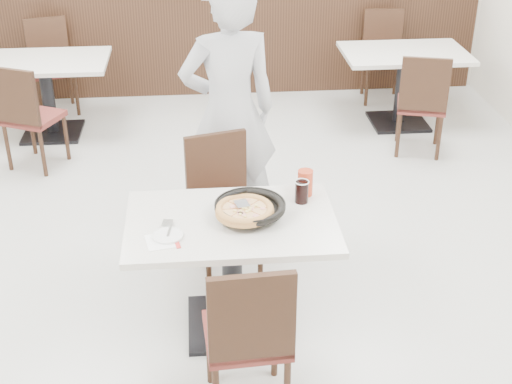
{
  "coord_description": "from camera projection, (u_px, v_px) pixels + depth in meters",
  "views": [
    {
      "loc": [
        -0.16,
        -4.11,
        2.81
      ],
      "look_at": [
        0.18,
        -0.3,
        0.76
      ],
      "focal_mm": 50.0,
      "sensor_mm": 36.0,
      "label": 1
    }
  ],
  "objects": [
    {
      "name": "floor",
      "position": [
        227.0,
        269.0,
        4.94
      ],
      "size": [
        7.0,
        7.0,
        0.0
      ],
      "primitive_type": "plane",
      "color": "#AFAFAA",
      "rests_on": "ground"
    },
    {
      "name": "wainscot_back",
      "position": [
        209.0,
        46.0,
        7.74
      ],
      "size": [
        5.9,
        0.03,
        1.1
      ],
      "primitive_type": "cube",
      "color": "black",
      "rests_on": "floor"
    },
    {
      "name": "main_table",
      "position": [
        232.0,
        275.0,
        4.23
      ],
      "size": [
        1.25,
        0.88,
        0.75
      ],
      "primitive_type": null,
      "rotation": [
        0.0,
        0.0,
        0.06
      ],
      "color": "beige",
      "rests_on": "floor"
    },
    {
      "name": "chair_near",
      "position": [
        247.0,
        331.0,
        3.61
      ],
      "size": [
        0.45,
        0.45,
        0.95
      ],
      "primitive_type": null,
      "rotation": [
        0.0,
        0.0,
        0.06
      ],
      "color": "black",
      "rests_on": "floor"
    },
    {
      "name": "chair_far",
      "position": [
        226.0,
        210.0,
        4.71
      ],
      "size": [
        0.51,
        0.51,
        0.95
      ],
      "primitive_type": null,
      "rotation": [
        0.0,
        0.0,
        3.41
      ],
      "color": "black",
      "rests_on": "floor"
    },
    {
      "name": "trivet",
      "position": [
        251.0,
        214.0,
        4.08
      ],
      "size": [
        0.13,
        0.13,
        0.04
      ],
      "primitive_type": "cylinder",
      "rotation": [
        0.0,
        0.0,
        0.06
      ],
      "color": "black",
      "rests_on": "main_table"
    },
    {
      "name": "pizza_pan",
      "position": [
        250.0,
        210.0,
        4.07
      ],
      "size": [
        0.37,
        0.37,
        0.01
      ],
      "primitive_type": "cylinder",
      "rotation": [
        0.0,
        0.0,
        0.06
      ],
      "color": "black",
      "rests_on": "trivet"
    },
    {
      "name": "pizza",
      "position": [
        245.0,
        212.0,
        4.02
      ],
      "size": [
        0.35,
        0.35,
        0.02
      ],
      "primitive_type": "cylinder",
      "rotation": [
        0.0,
        0.0,
        0.06
      ],
      "color": "#C08746",
      "rests_on": "pizza_pan"
    },
    {
      "name": "pizza_server",
      "position": [
        242.0,
        203.0,
        4.03
      ],
      "size": [
        0.09,
        0.11,
        0.0
      ],
      "primitive_type": "cube",
      "rotation": [
        0.0,
        0.0,
        0.24
      ],
      "color": "silver",
      "rests_on": "pizza"
    },
    {
      "name": "napkin",
      "position": [
        162.0,
        241.0,
        3.85
      ],
      "size": [
        0.2,
        0.2,
        0.0
      ],
      "primitive_type": "cube",
      "rotation": [
        0.0,
        0.0,
        0.2
      ],
      "color": "white",
      "rests_on": "main_table"
    },
    {
      "name": "side_plate",
      "position": [
        168.0,
        236.0,
        3.89
      ],
      "size": [
        0.18,
        0.18,
        0.01
      ],
      "primitive_type": "cylinder",
      "rotation": [
        0.0,
        0.0,
        0.06
      ],
      "color": "white",
      "rests_on": "napkin"
    },
    {
      "name": "fork",
      "position": [
        170.0,
        229.0,
        3.93
      ],
      "size": [
        0.04,
        0.15,
        0.0
      ],
      "primitive_type": "cube",
      "rotation": [
        0.0,
        0.0,
        -0.14
      ],
      "color": "silver",
      "rests_on": "side_plate"
    },
    {
      "name": "cola_glass",
      "position": [
        302.0,
        192.0,
        4.21
      ],
      "size": [
        0.08,
        0.08,
        0.13
      ],
      "primitive_type": "cylinder",
      "rotation": [
        0.0,
        0.0,
        0.06
      ],
      "color": "black",
      "rests_on": "main_table"
    },
    {
      "name": "red_cup",
      "position": [
        305.0,
        183.0,
        4.29
      ],
      "size": [
        0.1,
        0.1,
        0.16
      ],
      "primitive_type": "cylinder",
      "rotation": [
        0.0,
        0.0,
        0.06
      ],
      "color": "#B0341A",
      "rests_on": "main_table"
    },
    {
      "name": "diner_person",
      "position": [
        229.0,
        113.0,
        4.97
      ],
      "size": [
        0.76,
        0.58,
        1.89
      ],
      "primitive_type": "imported",
      "rotation": [
        0.0,
        0.0,
        3.33
      ],
      "color": "silver",
      "rests_on": "floor"
    },
    {
      "name": "bg_table_left",
      "position": [
        48.0,
        98.0,
        6.83
      ],
      "size": [
        1.22,
        0.83,
        0.75
      ],
      "primitive_type": null,
      "rotation": [
        0.0,
        0.0,
        0.03
      ],
      "color": "beige",
      "rests_on": "floor"
    },
    {
      "name": "bg_chair_left_near",
      "position": [
        33.0,
        115.0,
        6.18
      ],
      "size": [
        0.56,
        0.56,
        0.95
      ],
      "primitive_type": null,
      "rotation": [
        0.0,
        0.0,
        -0.43
      ],
      "color": "black",
      "rests_on": "floor"
    },
    {
      "name": "bg_chair_left_far",
      "position": [
        53.0,
        68.0,
        7.3
      ],
      "size": [
        0.53,
        0.53,
        0.95
      ],
      "primitive_type": null,
      "rotation": [
        0.0,
        0.0,
        3.45
      ],
      "color": "black",
      "rests_on": "floor"
    },
    {
      "name": "bg_table_right",
      "position": [
        401.0,
        88.0,
        7.07
      ],
      "size": [
        1.26,
        0.9,
        0.75
      ],
      "primitive_type": null,
      "rotation": [
        0.0,
        0.0,
        -0.09
      ],
      "color": "beige",
      "rests_on": "floor"
    },
    {
      "name": "bg_chair_right_near",
      "position": [
        421.0,
        102.0,
        6.44
      ],
      "size": [
        0.52,
        0.52,
        0.95
      ],
      "primitive_type": null,
      "rotation": [
        0.0,
        0.0,
        -0.27
      ],
      "color": "black",
      "rests_on": "floor"
    },
    {
      "name": "bg_chair_right_far",
      "position": [
        383.0,
        58.0,
        7.61
      ],
      "size": [
        0.46,
        0.46,
        0.95
      ],
      "primitive_type": null,
      "rotation": [
        0.0,
        0.0,
        3.04
      ],
      "color": "black",
      "rests_on": "floor"
    }
  ]
}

